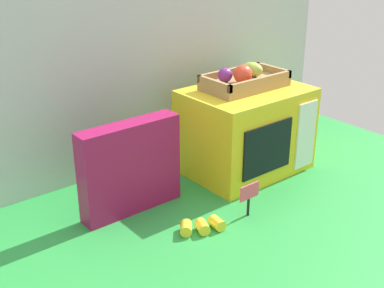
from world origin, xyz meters
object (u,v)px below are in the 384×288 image
(food_groups_crate, at_px, (244,80))
(toy_microwave, at_px, (246,130))
(cookie_set_box, at_px, (130,167))
(loose_toy_banana, at_px, (202,226))
(price_sign, at_px, (249,195))

(food_groups_crate, bearing_deg, toy_microwave, -97.16)
(cookie_set_box, height_order, loose_toy_banana, cookie_set_box)
(food_groups_crate, relative_size, cookie_set_box, 0.90)
(price_sign, distance_m, loose_toy_banana, 0.16)
(food_groups_crate, xyz_separation_m, cookie_set_box, (-0.45, -0.01, -0.17))
(toy_microwave, height_order, cookie_set_box, toy_microwave)
(toy_microwave, height_order, price_sign, toy_microwave)
(cookie_set_box, xyz_separation_m, loose_toy_banana, (0.08, -0.22, -0.12))
(toy_microwave, bearing_deg, food_groups_crate, 82.84)
(price_sign, bearing_deg, loose_toy_banana, 172.43)
(food_groups_crate, distance_m, cookie_set_box, 0.48)
(cookie_set_box, xyz_separation_m, price_sign, (0.24, -0.24, -0.07))
(cookie_set_box, bearing_deg, toy_microwave, -1.69)
(food_groups_crate, bearing_deg, price_sign, -130.42)
(toy_microwave, relative_size, price_sign, 3.94)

